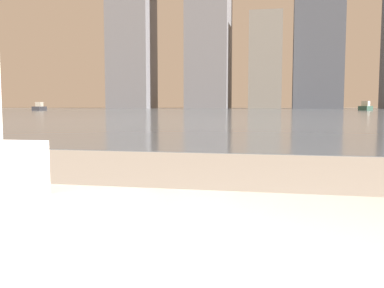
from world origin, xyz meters
TOP-DOWN VIEW (x-y plane):
  - harbor_water at (0.00, 62.00)m, footprint 180.00×110.00m
  - harbor_boat_1 at (14.92, 76.94)m, footprint 3.01×4.37m
  - harbor_boat_4 at (-39.29, 65.60)m, footprint 1.98×3.88m
  - skyline_tower_2 at (-3.23, 118.00)m, footprint 8.56×11.23m
  - skyline_tower_3 at (10.28, 118.00)m, footprint 12.73×6.57m

SIDE VIEW (x-z plane):
  - harbor_water at x=0.00m, z-range 0.00..0.01m
  - harbor_boat_4 at x=-39.29m, z-range -0.20..1.19m
  - harbor_boat_1 at x=14.92m, z-range -0.22..1.34m
  - skyline_tower_2 at x=-3.23m, z-range 0.00..25.27m
  - skyline_tower_3 at x=10.28m, z-range 0.00..38.66m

